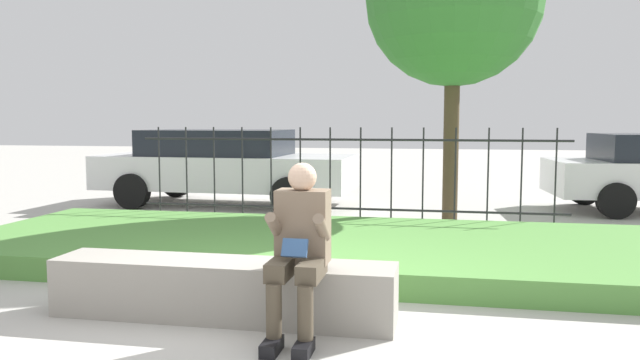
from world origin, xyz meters
The scene contains 6 objects.
ground_plane centered at (0.00, 0.00, 0.00)m, with size 60.00×60.00×0.00m, color #B2AFA8.
stone_bench centered at (-0.32, 0.00, 0.21)m, with size 2.75×0.51×0.46m.
person_seated_reader centered at (0.38, -0.29, 0.69)m, with size 0.42×0.73×1.26m.
grass_berm centered at (0.00, 2.27, 0.12)m, with size 8.20×3.15×0.24m.
iron_fence centered at (0.00, 4.25, 0.77)m, with size 6.20×0.03×1.47m.
car_parked_left centered at (-2.60, 6.38, 0.75)m, with size 4.70×2.08×1.39m.
Camera 1 is at (1.39, -4.59, 1.57)m, focal length 35.00 mm.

